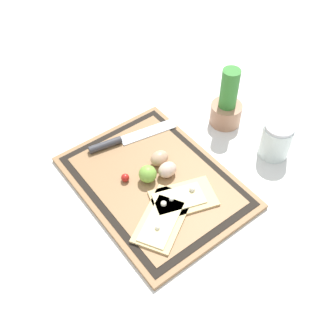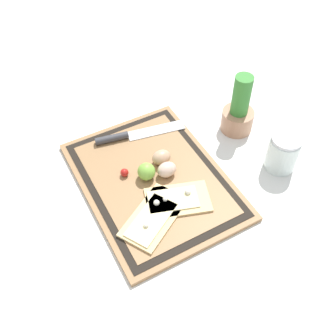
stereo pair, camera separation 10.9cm
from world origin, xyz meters
name	(u,v)px [view 1 (the left image)]	position (x,y,z in m)	size (l,w,h in m)	color
ground_plane	(155,184)	(0.00, 0.00, 0.00)	(6.00, 6.00, 0.00)	silver
cutting_board	(155,182)	(0.00, 0.00, 0.01)	(0.50, 0.38, 0.02)	#997047
pizza_slice_near	(163,218)	(0.12, -0.06, 0.02)	(0.18, 0.22, 0.02)	#DBBC7F
pizza_slice_far	(182,198)	(0.10, 0.02, 0.02)	(0.15, 0.19, 0.02)	#DBBC7F
knife	(119,141)	(-0.18, 0.00, 0.02)	(0.08, 0.28, 0.02)	silver
egg_brown	(159,158)	(-0.04, 0.05, 0.04)	(0.04, 0.05, 0.04)	tan
egg_pink	(167,170)	(0.01, 0.04, 0.04)	(0.04, 0.05, 0.04)	beige
lime	(148,174)	(-0.01, -0.01, 0.04)	(0.05, 0.05, 0.05)	#7FB742
cherry_tomato_red	(125,178)	(-0.05, -0.06, 0.03)	(0.02, 0.02, 0.02)	red
herb_pot	(227,105)	(-0.07, 0.33, 0.07)	(0.10, 0.10, 0.20)	#AD7A5B
sauce_jar	(276,142)	(0.12, 0.35, 0.05)	(0.09, 0.09, 0.11)	silver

